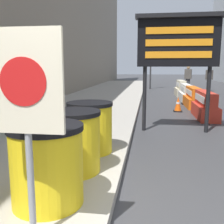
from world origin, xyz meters
TOP-DOWN VIEW (x-y plane):
  - hedge_strip at (-3.56, 4.45)m, footprint 0.90×7.50m
  - barrel_drum_foreground at (-0.73, 0.39)m, footprint 0.83×0.83m
  - barrel_drum_middle at (-0.71, 1.33)m, footprint 0.83×0.83m
  - barrel_drum_back at (-0.67, 2.27)m, footprint 0.83×0.83m
  - warning_sign at (-0.62, -0.28)m, footprint 0.66×0.08m
  - message_board at (1.08, 4.62)m, footprint 2.13×0.36m
  - jersey_barrier_red_striped at (2.25, 6.68)m, footprint 0.60×1.94m
  - jersey_barrier_orange_far at (2.25, 9.13)m, footprint 0.61×1.89m
  - jersey_barrier_white at (2.25, 11.35)m, footprint 0.58×2.09m
  - jersey_barrier_cream at (2.25, 13.52)m, footprint 0.60×1.85m
  - traffic_cone_near at (1.50, 7.83)m, footprint 0.32×0.32m
  - traffic_cone_mid at (2.10, 9.95)m, footprint 0.43×0.43m
  - traffic_light_near_curb at (0.48, 18.20)m, footprint 0.28×0.45m
  - pedestrian_worker at (4.46, 16.52)m, footprint 0.45×0.52m
  - pedestrian_passerby at (3.10, 16.85)m, footprint 0.52×0.38m

SIDE VIEW (x-z plane):
  - traffic_cone_near at x=1.50m, z-range -0.01..0.57m
  - jersey_barrier_white at x=2.25m, z-range -0.05..0.77m
  - jersey_barrier_orange_far at x=2.25m, z-range -0.05..0.79m
  - traffic_cone_mid at x=2.10m, z-range -0.01..0.76m
  - jersey_barrier_red_striped at x=2.25m, z-range -0.05..0.83m
  - jersey_barrier_cream at x=2.25m, z-range -0.05..0.85m
  - hedge_strip at x=-3.56m, z-range 0.14..0.74m
  - barrel_drum_foreground at x=-0.73m, z-range 0.14..1.06m
  - barrel_drum_middle at x=-0.71m, z-range 0.14..1.06m
  - barrel_drum_back at x=-0.67m, z-range 0.14..1.06m
  - pedestrian_worker at x=4.46m, z-range 0.15..1.86m
  - pedestrian_passerby at x=3.10m, z-range 0.16..1.93m
  - warning_sign at x=-0.62m, z-range 0.51..2.35m
  - message_board at x=1.08m, z-range 0.79..3.74m
  - traffic_light_near_curb at x=0.48m, z-range 0.89..4.86m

